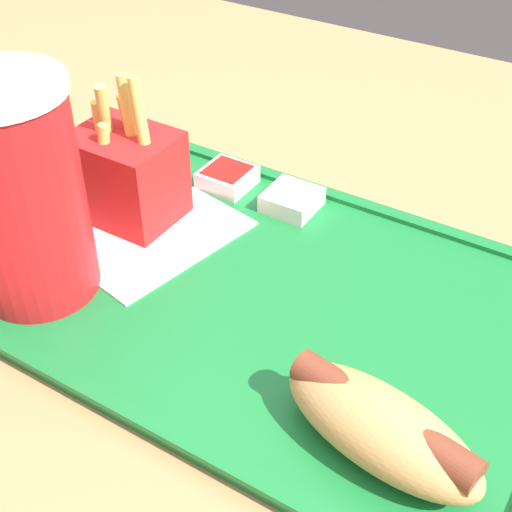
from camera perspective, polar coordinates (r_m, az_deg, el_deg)
food_tray at (r=0.51m, az=0.00°, el=-3.02°), size 0.44×0.28×0.01m
paper_napkin at (r=0.59m, az=-10.07°, el=2.88°), size 0.18×0.16×0.00m
soda_cup at (r=0.49m, az=-18.36°, el=4.81°), size 0.09×0.09×0.19m
hot_dog_far at (r=0.40m, az=9.97°, el=-13.30°), size 0.13×0.07×0.04m
fries_carton at (r=0.57m, az=-10.32°, el=6.52°), size 0.08×0.06×0.12m
sauce_cup_mayo at (r=0.59m, az=2.89°, el=4.56°), size 0.04×0.04×0.02m
sauce_cup_ketchup at (r=0.62m, az=-2.32°, el=6.34°), size 0.04×0.04×0.02m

